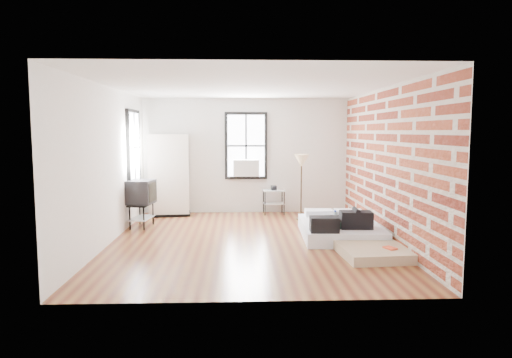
{
  "coord_description": "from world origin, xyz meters",
  "views": [
    {
      "loc": [
        -0.19,
        -8.21,
        2.01
      ],
      "look_at": [
        0.14,
        0.3,
        1.11
      ],
      "focal_mm": 32.0,
      "sensor_mm": 36.0,
      "label": 1
    }
  ],
  "objects_px": {
    "mattress_bare": "(360,240)",
    "tv_stand": "(141,194)",
    "mattress_main": "(340,228)",
    "floor_lamp": "(301,164)",
    "side_table": "(274,195)",
    "wardrobe": "(169,175)"
  },
  "relations": [
    {
      "from": "mattress_main",
      "to": "wardrobe",
      "type": "relative_size",
      "value": 1.04
    },
    {
      "from": "wardrobe",
      "to": "tv_stand",
      "type": "relative_size",
      "value": 1.95
    },
    {
      "from": "side_table",
      "to": "floor_lamp",
      "type": "bearing_deg",
      "value": -52.24
    },
    {
      "from": "wardrobe",
      "to": "side_table",
      "type": "relative_size",
      "value": 2.79
    },
    {
      "from": "floor_lamp",
      "to": "wardrobe",
      "type": "bearing_deg",
      "value": 167.88
    },
    {
      "from": "mattress_bare",
      "to": "tv_stand",
      "type": "xyz_separation_m",
      "value": [
        -4.13,
        1.83,
        0.58
      ]
    },
    {
      "from": "floor_lamp",
      "to": "mattress_main",
      "type": "bearing_deg",
      "value": -73.34
    },
    {
      "from": "mattress_bare",
      "to": "wardrobe",
      "type": "bearing_deg",
      "value": 135.57
    },
    {
      "from": "mattress_main",
      "to": "floor_lamp",
      "type": "relative_size",
      "value": 1.36
    },
    {
      "from": "mattress_main",
      "to": "mattress_bare",
      "type": "distance_m",
      "value": 0.83
    },
    {
      "from": "mattress_main",
      "to": "tv_stand",
      "type": "distance_m",
      "value": 4.12
    },
    {
      "from": "wardrobe",
      "to": "tv_stand",
      "type": "height_order",
      "value": "wardrobe"
    },
    {
      "from": "side_table",
      "to": "tv_stand",
      "type": "relative_size",
      "value": 0.7
    },
    {
      "from": "wardrobe",
      "to": "side_table",
      "type": "bearing_deg",
      "value": -4.47
    },
    {
      "from": "floor_lamp",
      "to": "tv_stand",
      "type": "xyz_separation_m",
      "value": [
        -3.45,
        -0.69,
        -0.55
      ]
    },
    {
      "from": "tv_stand",
      "to": "floor_lamp",
      "type": "bearing_deg",
      "value": 19.18
    },
    {
      "from": "mattress_bare",
      "to": "tv_stand",
      "type": "relative_size",
      "value": 2.07
    },
    {
      "from": "mattress_bare",
      "to": "tv_stand",
      "type": "distance_m",
      "value": 4.55
    },
    {
      "from": "mattress_main",
      "to": "tv_stand",
      "type": "bearing_deg",
      "value": 168.34
    },
    {
      "from": "wardrobe",
      "to": "tv_stand",
      "type": "distance_m",
      "value": 1.43
    },
    {
      "from": "mattress_bare",
      "to": "floor_lamp",
      "type": "relative_size",
      "value": 1.38
    },
    {
      "from": "mattress_main",
      "to": "wardrobe",
      "type": "bearing_deg",
      "value": 149.28
    }
  ]
}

